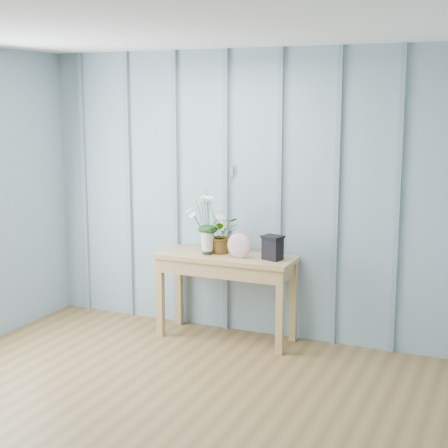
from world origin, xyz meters
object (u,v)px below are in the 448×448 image
at_px(sideboard, 226,268).
at_px(felt_disc_vessel, 239,246).
at_px(daisy_vase, 207,214).
at_px(carved_box, 273,247).

relative_size(sideboard, felt_disc_vessel, 5.57).
xyz_separation_m(sideboard, daisy_vase, (-0.16, -0.04, 0.47)).
relative_size(sideboard, carved_box, 5.82).
bearing_deg(carved_box, sideboard, 178.71).
height_order(felt_disc_vessel, carved_box, felt_disc_vessel).
distance_m(sideboard, carved_box, 0.48).
bearing_deg(felt_disc_vessel, carved_box, 11.26).
distance_m(sideboard, felt_disc_vessel, 0.27).
bearing_deg(carved_box, daisy_vase, -177.32).
xyz_separation_m(sideboard, felt_disc_vessel, (0.15, -0.07, 0.22)).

